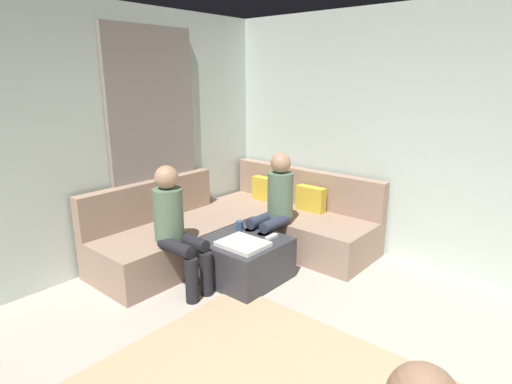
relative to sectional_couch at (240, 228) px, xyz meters
name	(u,v)px	position (x,y,z in m)	size (l,w,h in m)	color
wall_back	(471,144)	(2.08, 1.06, 1.07)	(6.00, 0.12, 2.70)	silver
wall_left	(26,150)	(-0.86, -1.88, 1.07)	(0.12, 6.00, 2.70)	silver
curtain_panel	(154,144)	(-0.76, -0.58, 0.97)	(0.06, 1.10, 2.50)	gray
sectional_couch	(240,228)	(0.00, 0.00, 0.00)	(2.10, 2.55, 0.87)	#9E7F6B
ottoman	(244,259)	(0.50, -0.49, -0.07)	(0.76, 0.76, 0.42)	#333338
folded_blanket	(243,244)	(0.60, -0.61, 0.16)	(0.44, 0.36, 0.04)	white
coffee_mug	(240,225)	(0.28, -0.31, 0.19)	(0.08, 0.08, 0.10)	#334C72
game_remote	(272,237)	(0.68, -0.27, 0.15)	(0.05, 0.15, 0.02)	white
person_on_couch_back	(275,204)	(0.46, 0.06, 0.38)	(0.30, 0.60, 1.20)	#2D3347
person_on_couch_side	(176,224)	(0.15, -1.05, 0.38)	(0.60, 0.30, 1.20)	black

